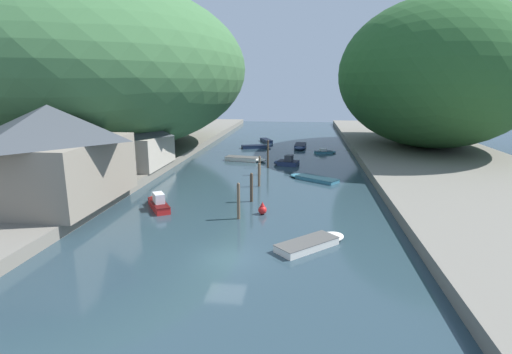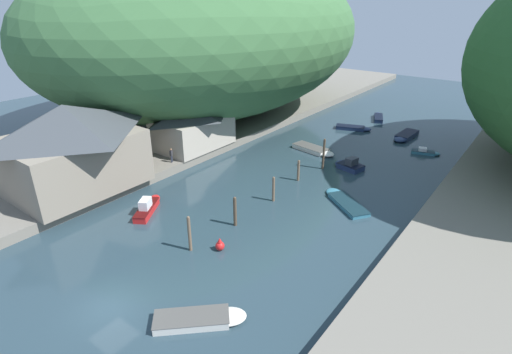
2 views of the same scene
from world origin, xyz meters
The scene contains 22 objects.
water_surface centered at (0.00, 30.00, 0.00)m, with size 130.00×130.00×0.00m, color #283D47.
left_bank centered at (-23.66, 30.00, 0.49)m, with size 22.00×120.00×0.99m.
hillside_left centered at (-24.76, 36.58, 13.26)m, with size 40.51×56.72×24.54m.
waterfront_building centered at (-16.69, 7.93, 5.33)m, with size 10.44×12.88×8.39m.
boathouse_shed centered at (-15.63, 23.38, 4.00)m, with size 6.76×10.04×5.83m.
boat_open_rowboat centered at (5.85, 22.68, 0.20)m, with size 6.18×5.09×0.40m.
boat_small_dinghy centered at (-8.31, 10.01, 0.46)m, with size 3.72×4.96×1.52m.
boat_cabin_cruiser centered at (4.17, 45.70, 0.34)m, with size 2.12×5.93×0.68m.
boat_far_upstream centered at (5.78, 2.84, 0.26)m, with size 5.37×5.24×0.54m.
boat_white_cruiser centered at (-3.39, 33.26, 0.29)m, with size 6.27×2.92×0.58m.
boat_navy_launch centered at (-3.31, 45.21, 0.26)m, with size 5.47×3.26×0.54m.
boat_yellow_tender centered at (2.41, 30.87, 0.44)m, with size 3.77×2.63×1.45m.
boat_red_skiff centered at (-2.66, 53.08, 0.30)m, with size 3.25×5.48×0.61m.
boat_moored_right centered at (8.34, 41.24, 0.25)m, with size 3.70×2.15×0.79m.
mooring_post_nearest centered at (-0.43, 7.84, 1.57)m, with size 0.26×0.26×3.13m.
mooring_post_second centered at (-0.02, 12.94, 1.43)m, with size 0.30×0.30×2.84m.
mooring_post_middle centered at (0.03, 18.78, 1.33)m, with size 0.27×0.27×2.64m.
mooring_post_fourth centered at (-0.54, 24.38, 1.22)m, with size 0.28×0.28×2.42m.
mooring_post_farthest centered at (0.07, 28.91, 1.89)m, with size 0.26×0.26×3.76m.
channel_buoy_near centered at (1.42, 9.30, 0.44)m, with size 0.75×0.75×1.12m.
person_on_quay centered at (-13.77, 17.99, 1.97)m, with size 0.32×0.43×1.69m.
person_by_boathouse centered at (-13.68, 11.25, 1.97)m, with size 0.30×0.42×1.69m.
Camera 2 is at (19.87, -10.29, 18.67)m, focal length 28.00 mm.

